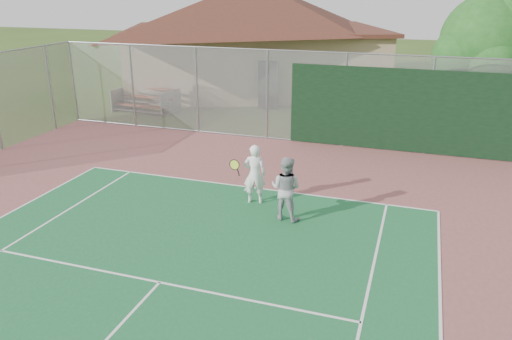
{
  "coord_description": "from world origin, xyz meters",
  "views": [
    {
      "loc": [
        4.7,
        -1.35,
        5.77
      ],
      "look_at": [
        1.06,
        9.5,
        1.53
      ],
      "focal_mm": 35.0,
      "sensor_mm": 36.0,
      "label": 1
    }
  ],
  "objects": [
    {
      "name": "tree",
      "position": [
        6.9,
        19.35,
        3.73
      ],
      "size": [
        4.07,
        3.86,
        5.68
      ],
      "color": "#321D12",
      "rests_on": "ground"
    },
    {
      "name": "player_white_front",
      "position": [
        0.55,
        10.87,
        0.86
      ],
      "size": [
        0.99,
        0.61,
        1.7
      ],
      "rotation": [
        0.0,
        0.0,
        3.37
      ],
      "color": "white",
      "rests_on": "ground"
    },
    {
      "name": "clubhouse",
      "position": [
        -4.74,
        26.47,
        3.26
      ],
      "size": [
        17.55,
        14.83,
        6.43
      ],
      "rotation": [
        0.0,
        0.0,
        0.39
      ],
      "color": "tan",
      "rests_on": "ground"
    },
    {
      "name": "back_fence",
      "position": [
        2.11,
        16.98,
        1.67
      ],
      "size": [
        20.08,
        0.11,
        3.53
      ],
      "color": "gray",
      "rests_on": "ground"
    },
    {
      "name": "bleachers",
      "position": [
        -8.04,
        19.68,
        0.56
      ],
      "size": [
        2.91,
        1.89,
        1.06
      ],
      "rotation": [
        0.0,
        0.0,
        -0.09
      ],
      "color": "#973D22",
      "rests_on": "ground"
    },
    {
      "name": "player_grey_back",
      "position": [
        1.65,
        10.15,
        0.85
      ],
      "size": [
        0.91,
        0.75,
        1.7
      ],
      "rotation": [
        0.0,
        0.0,
        3.0
      ],
      "color": "#A1A4A6",
      "rests_on": "ground"
    }
  ]
}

